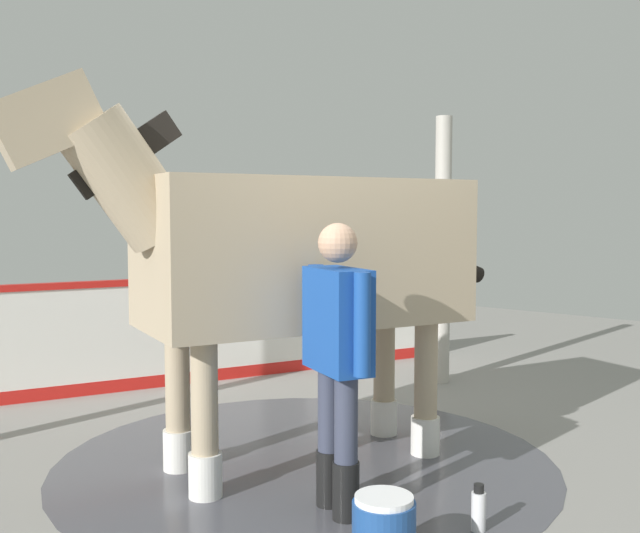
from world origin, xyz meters
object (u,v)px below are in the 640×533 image
at_px(horse, 291,255).
at_px(handler, 338,348).
at_px(bottle_shampoo, 478,509).
at_px(wash_bucket, 384,533).

relative_size(horse, handler, 2.00).
relative_size(horse, bottle_shampoo, 12.82).
bearing_deg(horse, wash_bucket, 80.79).
bearing_deg(bottle_shampoo, wash_bucket, 166.72).
xyz_separation_m(wash_bucket, bottle_shampoo, (0.66, -0.15, -0.06)).
relative_size(horse, wash_bucket, 9.21).
xyz_separation_m(handler, wash_bucket, (-0.37, -0.57, -0.76)).
bearing_deg(horse, bottle_shampoo, 107.02).
distance_m(handler, bottle_shampoo, 1.13).
xyz_separation_m(horse, wash_bucket, (-0.78, -1.29, -1.23)).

